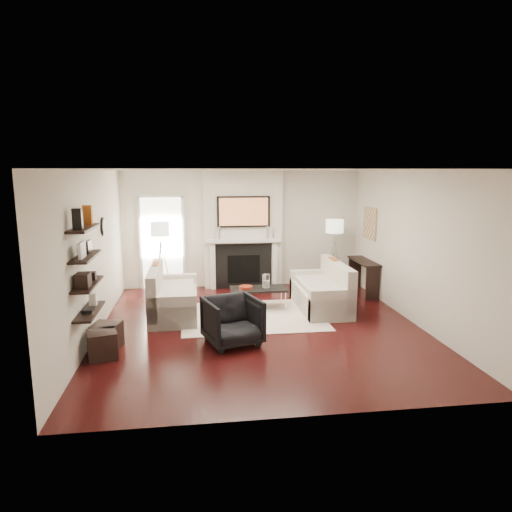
{
  "coord_description": "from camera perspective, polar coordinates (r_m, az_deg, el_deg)",
  "views": [
    {
      "loc": [
        -1.09,
        -7.52,
        2.67
      ],
      "look_at": [
        0.0,
        0.6,
        1.15
      ],
      "focal_mm": 32.0,
      "sensor_mm": 36.0,
      "label": 1
    }
  ],
  "objects": [
    {
      "name": "lamp_right_leg_b",
      "position": [
        10.72,
        9.23,
        -0.76
      ],
      "size": [
        0.14,
        0.22,
        1.23
      ],
      "primitive_type": "cylinder",
      "rotation": [
        0.18,
        0.0,
        0.52
      ],
      "color": "silver",
      "rests_on": "floor"
    },
    {
      "name": "hurricane_candle",
      "position": [
        8.97,
        1.27,
        -3.53
      ],
      "size": [
        0.1,
        0.1,
        0.16
      ],
      "primitive_type": "cylinder",
      "color": "white",
      "rests_on": "coffee_table"
    },
    {
      "name": "shelf_upper",
      "position": [
        6.8,
        -20.51,
        -0.08
      ],
      "size": [
        0.25,
        1.0,
        0.04
      ],
      "primitive_type": "cube",
      "color": "black",
      "rests_on": "wall_left"
    },
    {
      "name": "console_leg_s",
      "position": [
        10.87,
        12.22,
        -2.03
      ],
      "size": [
        0.3,
        0.04,
        0.71
      ],
      "primitive_type": "cube",
      "color": "black",
      "rests_on": "floor"
    },
    {
      "name": "lamp_right_post",
      "position": [
        10.65,
        9.66,
        -0.85
      ],
      "size": [
        0.02,
        0.02,
        1.2
      ],
      "primitive_type": "cylinder",
      "color": "silver",
      "rests_on": "floor"
    },
    {
      "name": "pillow_right_orange",
      "position": [
        9.37,
        9.57,
        -1.59
      ],
      "size": [
        0.1,
        0.42,
        0.42
      ],
      "primitive_type": "cube",
      "color": "#954712",
      "rests_on": "loveseat_right_cushion"
    },
    {
      "name": "decor_wine_rack",
      "position": [
        6.62,
        -20.82,
        -2.87
      ],
      "size": [
        0.18,
        0.25,
        0.2
      ],
      "primitive_type": "cube",
      "color": "black",
      "rests_on": "shelf_lower"
    },
    {
      "name": "loveseat_left_back",
      "position": [
        8.72,
        -12.46,
        -3.98
      ],
      "size": [
        0.18,
        1.8,
        0.8
      ],
      "primitive_type": "cube",
      "color": "beige",
      "rests_on": "floor"
    },
    {
      "name": "pillow_left_charcoal",
      "position": [
        8.38,
        -12.68,
        -3.21
      ],
      "size": [
        0.1,
        0.4,
        0.4
      ],
      "primitive_type": "cube",
      "color": "black",
      "rests_on": "loveseat_left_cushion"
    },
    {
      "name": "ottoman_near",
      "position": [
        7.42,
        -18.15,
        -9.49
      ],
      "size": [
        0.47,
        0.47,
        0.4
      ],
      "primitive_type": "cube",
      "rotation": [
        0.0,
        0.0,
        -0.21
      ],
      "color": "black",
      "rests_on": "floor"
    },
    {
      "name": "lamp_left_shade",
      "position": [
        10.08,
        -11.93,
        3.33
      ],
      "size": [
        0.4,
        0.4,
        0.3
      ],
      "primitive_type": "cylinder",
      "color": "white",
      "rests_on": "lamp_left_post"
    },
    {
      "name": "lamp_left_post",
      "position": [
        10.22,
        -11.75,
        -1.4
      ],
      "size": [
        0.02,
        0.02,
        1.2
      ],
      "primitive_type": "cylinder",
      "color": "silver",
      "rests_on": "floor"
    },
    {
      "name": "hurricane_glass",
      "position": [
        8.96,
        1.27,
        -3.12
      ],
      "size": [
        0.15,
        0.15,
        0.26
      ],
      "primitive_type": "cylinder",
      "color": "white",
      "rests_on": "coffee_table"
    },
    {
      "name": "decor_frame_b",
      "position": [
        6.98,
        -20.21,
        1.1
      ],
      "size": [
        0.04,
        0.22,
        0.18
      ],
      "primitive_type": "cube",
      "color": "black",
      "rests_on": "shelf_upper"
    },
    {
      "name": "shelf_top",
      "position": [
        6.75,
        -20.73,
        3.27
      ],
      "size": [
        0.25,
        1.0,
        0.04
      ],
      "primitive_type": "cube",
      "color": "black",
      "rests_on": "wall_left"
    },
    {
      "name": "loveseat_left_arm_n",
      "position": [
        7.98,
        -10.46,
        -6.96
      ],
      "size": [
        0.85,
        0.18,
        0.6
      ],
      "primitive_type": "cube",
      "color": "beige",
      "rests_on": "floor"
    },
    {
      "name": "decor_frame_a",
      "position": [
        6.6,
        -20.94,
        0.71
      ],
      "size": [
        0.04,
        0.3,
        0.22
      ],
      "primitive_type": "cube",
      "color": "white",
      "rests_on": "shelf_upper"
    },
    {
      "name": "hallway_panel",
      "position": [
        10.66,
        -11.65,
        1.54
      ],
      "size": [
        0.9,
        0.02,
        2.1
      ],
      "primitive_type": "cube",
      "color": "white",
      "rests_on": "floor"
    },
    {
      "name": "candlestick_r_short",
      "position": [
        10.47,
        2.16,
        2.84
      ],
      "size": [
        0.04,
        0.04,
        0.24
      ],
      "primitive_type": "cylinder",
      "color": "silver",
      "rests_on": "mantel_shelf"
    },
    {
      "name": "pillow_right_charcoal",
      "position": [
        8.82,
        10.71,
        -2.46
      ],
      "size": [
        0.1,
        0.4,
        0.4
      ],
      "primitive_type": "cube",
      "color": "black",
      "rests_on": "loveseat_right_cushion"
    },
    {
      "name": "decor_magfile_a",
      "position": [
        6.43,
        -21.42,
        4.31
      ],
      "size": [
        0.12,
        0.1,
        0.28
      ],
      "primitive_type": "cube",
      "color": "black",
      "rests_on": "shelf_top"
    },
    {
      "name": "chimney_breast",
      "position": [
        10.54,
        -1.65,
        3.31
      ],
      "size": [
        1.8,
        0.25,
        2.7
      ],
      "primitive_type": "cube",
      "color": "silver",
      "rests_on": "floor"
    },
    {
      "name": "pillow_left_orange",
      "position": [
        8.96,
        -12.36,
        -2.24
      ],
      "size": [
        0.1,
        0.42,
        0.42
      ],
      "primitive_type": "cube",
      "color": "#954712",
      "rests_on": "loveseat_left_cushion"
    },
    {
      "name": "loveseat_right_back",
      "position": [
        9.14,
        10.08,
        -3.23
      ],
      "size": [
        0.18,
        1.8,
        0.8
      ],
      "primitive_type": "cube",
      "color": "beige",
      "rests_on": "floor"
    },
    {
      "name": "rug",
      "position": [
        8.61,
        -0.42,
        -7.52
      ],
      "size": [
        2.6,
        2.0,
        0.01
      ],
      "primitive_type": "cube",
      "color": "beige",
      "rests_on": "floor"
    },
    {
      "name": "firebox",
      "position": [
        10.55,
        -1.54,
        -1.64
      ],
      "size": [
        0.75,
        0.02,
        0.65
      ],
      "primitive_type": "cube",
      "color": "black",
      "rests_on": "floor"
    },
    {
      "name": "mantel_shelf",
      "position": [
        10.39,
        -1.53,
        1.92
      ],
      "size": [
        1.7,
        0.18,
        0.07
      ],
      "primitive_type": "cube",
      "color": "white",
      "rests_on": "chimney_breast"
    },
    {
      "name": "coffee_table",
      "position": [
        8.98,
        0.32,
        -4.15
      ],
      "size": [
        1.1,
        0.55,
        0.04
      ],
      "primitive_type": "cube",
      "color": "black",
      "rests_on": "floor"
    },
    {
      "name": "lamp_right_shade",
      "position": [
        10.52,
        9.8,
        3.69
      ],
      "size": [
        0.4,
        0.4,
        0.3
      ],
      "primitive_type": "cylinder",
      "color": "white",
      "rests_on": "lamp_right_post"
    },
    {
      "name": "door_trim_r",
      "position": [
        10.61,
        -9.07,
        1.59
      ],
      "size": [
        0.06,
        0.06,
        2.16
      ],
      "primitive_type": "cube",
      "color": "white",
      "rests_on": "floor"
    },
    {
      "name": "candlestick_r_tall",
      "position": [
        10.45,
        1.46,
        2.99
      ],
      "size": [
        0.04,
        0.04,
        0.3
      ],
      "primitive_type": "cylinder",
      "color": "silver",
      "rests_on": "mantel_shelf"
    },
    {
      "name": "candlestick_l_tall",
      "position": [
        10.33,
        -4.58,
        2.88
      ],
      "size": [
        0.04,
        0.04,
        0.3
      ],
      "primitive_type": "cylinder",
      "color": "silver",
      "rests_on": "mantel_shelf"
    },
    {
      "name": "copper_bowl",
      "position": [
        8.93,
        -1.27,
        -3.92
      ],
      "size": [
        0.27,
        0.27,
        0.04
      ],
      "primitive_type": "cylinder",
      "color": "red",
      "rests_on": "coffee_table"
    },
    {
      "name": "armchair",
      "position": [
        7.19,
        -2.95,
        -7.85
      ],
      "size": [
        0.99,
        0.95,
        0.82
      ],
      "primitive_type": "imported",
      "rotation": [
        0.0,
        0.0,
        0.31
      ],
      "color": "black",
      "rests_on": "floor"
    },
    {
      "name": "lamp_left_leg_c",
      "position": [
        10.13,
        -12.09,
        -1.52
      ],
      "size": [
        0.14,
        0.22,
        1.23
      ],
      "primitive_type": "cylinder",
      "rotation": [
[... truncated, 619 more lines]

